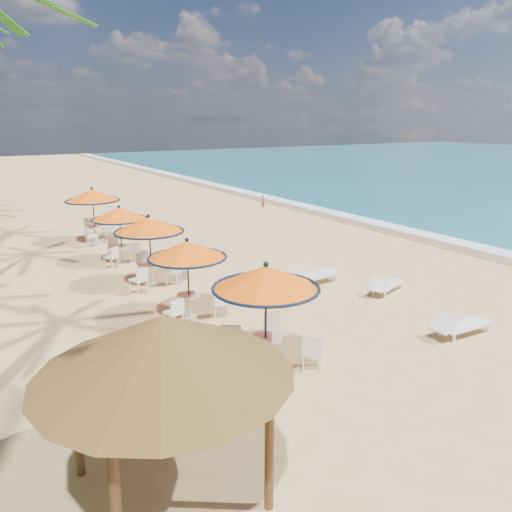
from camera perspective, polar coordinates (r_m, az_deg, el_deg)
The scene contains 13 objects.
ground at distance 15.48m, azimuth 16.86°, elevation -6.79°, with size 160.00×160.00×0.00m, color tan.
foam_strip at distance 28.58m, azimuth 14.52°, elevation 3.43°, with size 1.20×140.00×0.04m, color white.
wetsand_band at distance 27.95m, azimuth 13.23°, elevation 3.25°, with size 1.40×140.00×0.02m, color olive.
station_0 at distance 11.38m, azimuth 1.28°, elevation -3.94°, with size 2.49×2.49×2.60m.
station_1 at distance 14.41m, azimuth -7.75°, elevation -0.17°, with size 2.31×2.31×2.41m.
station_2 at distance 17.62m, azimuth -12.09°, elevation 2.53°, with size 2.43×2.47×2.54m.
station_3 at distance 20.86m, azimuth -15.36°, elevation 3.91°, with size 2.26×2.38×2.35m.
station_4 at distance 24.75m, azimuth -18.13°, elevation 5.91°, with size 2.52×2.60×2.63m.
lounger_near at distance 14.63m, azimuth 22.28°, elevation -7.27°, with size 1.93×0.71×0.68m.
lounger_mid at distance 17.32m, azimuth 14.56°, elevation -3.21°, with size 1.83×1.07×0.63m.
lounger_far at distance 17.67m, azimuth 6.25°, elevation -2.18°, with size 2.22×0.88×0.78m.
palapa at distance 7.47m, azimuth -10.56°, elevation -10.14°, with size 3.87×3.87×2.95m.
person at distance 32.98m, azimuth 0.83°, elevation 6.28°, with size 0.34×0.22×0.94m, color brown.
Camera 1 is at (-10.97, -9.35, 5.65)m, focal length 35.00 mm.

